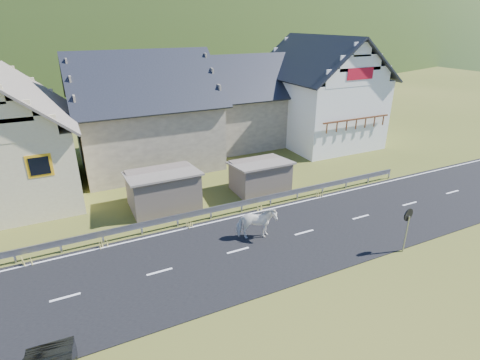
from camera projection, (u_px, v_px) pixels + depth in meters
ground at (238, 251)px, 18.81m from camera, size 160.00×160.00×0.00m
road at (238, 251)px, 18.80m from camera, size 60.00×7.00×0.04m
lane_markings at (238, 250)px, 18.79m from camera, size 60.00×6.60×0.01m
guardrail at (211, 210)px, 21.64m from camera, size 28.10×0.09×0.75m
shed_left at (163, 190)px, 22.97m from camera, size 4.30×3.30×2.40m
shed_right at (260, 177)px, 25.18m from camera, size 3.80×2.90×2.20m
house_cream at (8, 132)px, 23.05m from camera, size 7.80×9.80×8.30m
house_stone_a at (143, 105)px, 29.02m from camera, size 10.80×9.80×8.90m
house_stone_b at (247, 96)px, 34.82m from camera, size 9.80×8.80×8.10m
house_white at (320, 87)px, 34.40m from camera, size 8.80×10.80×9.70m
mountain at (85, 90)px, 177.79m from camera, size 440.00×280.00×260.00m
horse at (256, 224)px, 19.53m from camera, size 1.52×2.27×1.76m
traffic_mirror at (408, 220)px, 18.18m from camera, size 0.66×0.22×2.37m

